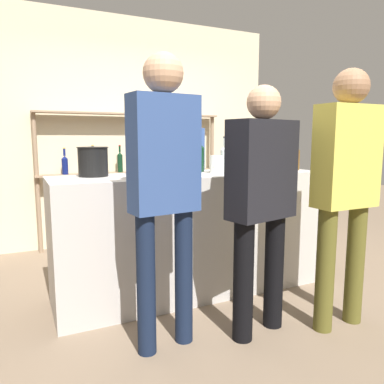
# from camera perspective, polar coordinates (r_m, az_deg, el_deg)

# --- Properties ---
(ground_plane) EXTENTS (16.00, 16.00, 0.00)m
(ground_plane) POSITION_cam_1_polar(r_m,az_deg,el_deg) (3.38, 0.00, -14.77)
(ground_plane) COLOR #7A6651
(bar_counter) EXTENTS (2.29, 0.64, 1.03)m
(bar_counter) POSITION_cam_1_polar(r_m,az_deg,el_deg) (3.22, 0.00, -6.34)
(bar_counter) COLOR #B7B2AD
(bar_counter) RESTS_ON ground_plane
(back_wall) EXTENTS (3.89, 0.12, 2.80)m
(back_wall) POSITION_cam_1_polar(r_m,az_deg,el_deg) (4.92, -9.70, 9.04)
(back_wall) COLOR beige
(back_wall) RESTS_ON ground_plane
(back_shelf) EXTENTS (2.30, 0.18, 1.62)m
(back_shelf) POSITION_cam_1_polar(r_m,az_deg,el_deg) (4.75, -9.01, 5.31)
(back_shelf) COLOR #897056
(back_shelf) RESTS_ON ground_plane
(counter_bottle_0) EXTENTS (0.08, 0.08, 0.35)m
(counter_bottle_0) POSITION_cam_1_polar(r_m,az_deg,el_deg) (3.11, -9.07, 5.16)
(counter_bottle_0) COLOR #0F1956
(counter_bottle_0) RESTS_ON bar_counter
(counter_bottle_1) EXTENTS (0.08, 0.08, 0.32)m
(counter_bottle_1) POSITION_cam_1_polar(r_m,az_deg,el_deg) (2.82, -8.05, 4.59)
(counter_bottle_1) COLOR black
(counter_bottle_1) RESTS_ON bar_counter
(counter_bottle_2) EXTENTS (0.07, 0.07, 0.34)m
(counter_bottle_2) POSITION_cam_1_polar(r_m,az_deg,el_deg) (3.40, 15.00, 5.17)
(counter_bottle_2) COLOR brown
(counter_bottle_2) RESTS_ON bar_counter
(counter_bottle_3) EXTENTS (0.08, 0.08, 0.36)m
(counter_bottle_3) POSITION_cam_1_polar(r_m,az_deg,el_deg) (3.32, 1.16, 5.45)
(counter_bottle_3) COLOR black
(counter_bottle_3) RESTS_ON bar_counter
(counter_bottle_4) EXTENTS (0.07, 0.07, 0.31)m
(counter_bottle_4) POSITION_cam_1_polar(r_m,az_deg,el_deg) (3.42, 4.97, 5.25)
(counter_bottle_4) COLOR silver
(counter_bottle_4) RESTS_ON bar_counter
(counter_bottle_5) EXTENTS (0.08, 0.08, 0.31)m
(counter_bottle_5) POSITION_cam_1_polar(r_m,az_deg,el_deg) (3.64, 15.49, 5.12)
(counter_bottle_5) COLOR brown
(counter_bottle_5) RESTS_ON bar_counter
(wine_glass) EXTENTS (0.09, 0.09, 0.16)m
(wine_glass) POSITION_cam_1_polar(r_m,az_deg,el_deg) (3.02, -6.75, 4.90)
(wine_glass) COLOR silver
(wine_glass) RESTS_ON bar_counter
(ice_bucket) EXTENTS (0.24, 0.24, 0.23)m
(ice_bucket) POSITION_cam_1_polar(r_m,az_deg,el_deg) (3.02, -14.84, 4.50)
(ice_bucket) COLOR black
(ice_bucket) RESTS_ON bar_counter
(cork_jar) EXTENTS (0.11, 0.11, 0.15)m
(cork_jar) POSITION_cam_1_polar(r_m,az_deg,el_deg) (3.19, 3.74, 4.22)
(cork_jar) COLOR silver
(cork_jar) RESTS_ON bar_counter
(customer_right) EXTENTS (0.45, 0.23, 1.77)m
(customer_right) POSITION_cam_1_polar(r_m,az_deg,el_deg) (2.73, 22.37, 1.83)
(customer_right) COLOR brown
(customer_right) RESTS_ON ground_plane
(customer_left) EXTENTS (0.43, 0.24, 1.81)m
(customer_left) POSITION_cam_1_polar(r_m,az_deg,el_deg) (2.25, -4.24, 2.27)
(customer_left) COLOR #121C33
(customer_left) RESTS_ON ground_plane
(server_behind_counter) EXTENTS (0.41, 0.21, 1.64)m
(server_behind_counter) POSITION_cam_1_polar(r_m,az_deg,el_deg) (3.86, -1.24, 3.08)
(server_behind_counter) COLOR #121C33
(server_behind_counter) RESTS_ON ground_plane
(customer_center) EXTENTS (0.51, 0.31, 1.65)m
(customer_center) POSITION_cam_1_polar(r_m,az_deg,el_deg) (2.48, 10.52, -0.27)
(customer_center) COLOR black
(customer_center) RESTS_ON ground_plane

